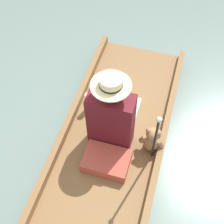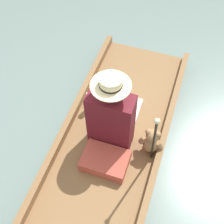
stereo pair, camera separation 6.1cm
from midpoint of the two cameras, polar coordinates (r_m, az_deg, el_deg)
name	(u,v)px [view 2 (the right image)]	position (r m, az deg, el deg)	size (l,w,h in m)	color
ground_plane	(112,149)	(3.19, 0.49, -6.71)	(16.00, 16.00, 0.00)	slate
punt_boat	(112,145)	(3.13, 0.50, -6.04)	(1.01, 2.73, 0.23)	brown
seat_cushion	(105,161)	(2.91, -0.63, -8.89)	(0.42, 0.30, 0.12)	#B24738
seated_person	(113,115)	(2.83, 0.81, -0.63)	(0.41, 0.67, 0.92)	white
teddy_bear	(151,141)	(2.92, 7.82, -5.37)	(0.24, 0.14, 0.35)	#9E754C
wine_glass	(90,100)	(3.20, -3.57, 2.18)	(0.10, 0.10, 0.24)	silver
walking_cane	(154,138)	(2.51, 8.43, -4.78)	(0.04, 0.23, 0.91)	black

